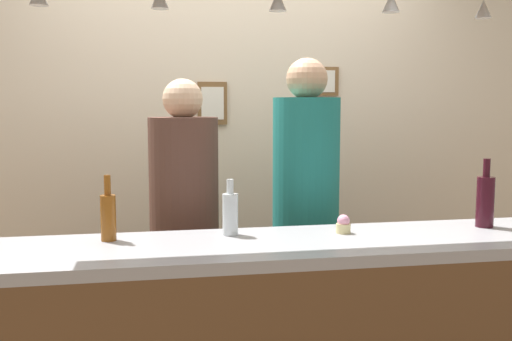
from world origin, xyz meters
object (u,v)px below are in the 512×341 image
Objects in this scene: picture_frame_upper_small at (322,81)px; picture_frame_lower_pair at (308,121)px; bottle_beer_amber_tall at (108,215)px; bottle_soda_clear at (230,213)px; bottle_wine_dark_red at (485,200)px; person_middle_brown_shirt at (184,214)px; cupcake at (343,225)px; person_right_teal_shirt at (306,196)px; picture_frame_crest at (212,103)px.

picture_frame_upper_small is 0.73× the size of picture_frame_lower_pair.
bottle_beer_amber_tall is 0.48m from bottle_soda_clear.
picture_frame_upper_small reaches higher than picture_frame_lower_pair.
bottle_wine_dark_red is at bearing -71.44° from picture_frame_lower_pair.
bottle_beer_amber_tall is 0.87× the size of picture_frame_lower_pair.
person_middle_brown_shirt reaches higher than bottle_beer_amber_tall.
picture_frame_lower_pair is at bearing 80.88° from cupcake.
bottle_beer_amber_tall is at bearing -178.55° from bottle_soda_clear.
person_right_teal_shirt is at bearing 89.98° from cupcake.
person_right_teal_shirt is 1.00m from picture_frame_upper_small.
picture_frame_upper_small is 0.27m from picture_frame_lower_pair.
person_middle_brown_shirt is 0.85m from cupcake.
person_right_teal_shirt is 8.04× the size of picture_frame_upper_small.
person_middle_brown_shirt reaches higher than cupcake.
bottle_wine_dark_red is at bearing -75.03° from picture_frame_upper_small.
bottle_wine_dark_red is 3.85× the size of cupcake.
picture_frame_lower_pair is at bearing 108.56° from bottle_wine_dark_red.
bottle_soda_clear is 0.77× the size of bottle_wine_dark_red.
person_middle_brown_shirt is 7.22× the size of bottle_soda_clear.
person_right_teal_shirt is at bearing 48.60° from bottle_soda_clear.
picture_frame_lower_pair is (1.16, 1.27, 0.33)m from bottle_beer_amber_tall.
picture_frame_upper_small is at bearing 38.39° from person_middle_brown_shirt.
person_middle_brown_shirt is at bearing -138.75° from picture_frame_lower_pair.
picture_frame_upper_small is at bearing 67.66° from person_right_teal_shirt.
person_right_teal_shirt is 22.67× the size of cupcake.
cupcake is (0.62, -0.58, 0.04)m from person_middle_brown_shirt.
bottle_beer_amber_tall is 1.75m from picture_frame_lower_pair.
cupcake is at bearing -179.32° from bottle_wine_dark_red.
bottle_wine_dark_red is at bearing -24.40° from person_middle_brown_shirt.
picture_frame_upper_small is (0.30, 0.73, 0.61)m from person_right_teal_shirt.
bottle_wine_dark_red is at bearing -41.60° from person_right_teal_shirt.
cupcake is at bearing -73.28° from picture_frame_crest.
bottle_beer_amber_tall is 3.33× the size of cupcake.
person_right_teal_shirt is 0.87m from bottle_wine_dark_red.
bottle_soda_clear is 1.34m from picture_frame_crest.
person_middle_brown_shirt is 1.40m from bottle_wine_dark_red.
cupcake is at bearing -102.87° from picture_frame_upper_small.
picture_frame_upper_small reaches higher than bottle_soda_clear.
person_right_teal_shirt is at bearing 138.40° from bottle_wine_dark_red.
bottle_beer_amber_tall is at bearing -132.42° from picture_frame_lower_pair.
picture_frame_upper_small is (1.25, 1.27, 0.58)m from bottle_beer_amber_tall.
person_middle_brown_shirt is 0.62m from person_right_teal_shirt.
person_middle_brown_shirt reaches higher than bottle_wine_dark_red.
person_right_teal_shirt is 0.84m from picture_frame_lower_pair.
bottle_beer_amber_tall reaches higher than cupcake.
person_middle_brown_shirt is 0.94× the size of person_right_teal_shirt.
person_right_teal_shirt is (0.62, 0.00, 0.07)m from person_middle_brown_shirt.
bottle_beer_amber_tall is 1.00× the size of picture_frame_crest.
cupcake is at bearing -6.57° from bottle_soda_clear.
bottle_wine_dark_red is 1.00× the size of picture_frame_lower_pair.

